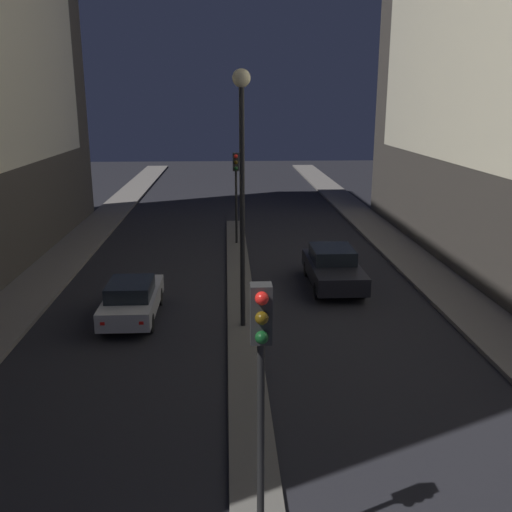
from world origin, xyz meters
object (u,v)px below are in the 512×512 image
Objects in this scene: street_lamp at (242,152)px; car_right_lane at (333,267)px; traffic_light_mid at (236,178)px; traffic_light_near at (261,363)px; car_left_lane at (132,299)px.

street_lamp is 7.59m from car_right_lane.
traffic_light_mid is 1.00× the size of car_right_lane.
traffic_light_near is 11.83m from car_left_lane.
traffic_light_mid is at bearing 90.00° from street_lamp.
car_left_lane is (-3.78, 1.05, -5.05)m from street_lamp.
traffic_light_mid is 11.22m from car_left_lane.
traffic_light_mid is 1.10× the size of car_left_lane.
street_lamp is 1.74× the size of car_right_lane.
car_right_lane is (7.55, 3.25, 0.05)m from car_left_lane.
traffic_light_mid is 8.37m from car_right_lane.
car_left_lane is (-3.78, -10.19, -2.79)m from traffic_light_mid.
car_right_lane reaches higher than car_left_lane.
car_right_lane is at bearing 48.67° from street_lamp.
car_right_lane is (3.78, 14.10, -2.74)m from traffic_light_near.
traffic_light_near is 0.57× the size of street_lamp.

